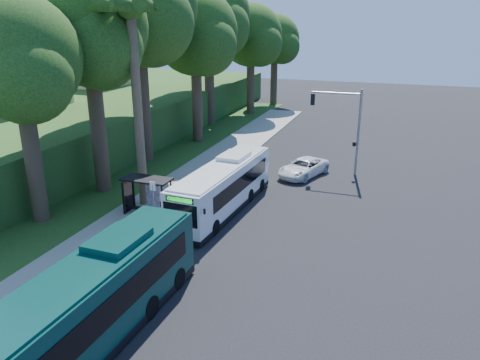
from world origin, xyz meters
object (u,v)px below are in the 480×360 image
at_px(teal_bus, 92,302).
at_px(white_bus, 224,186).
at_px(bus_shelter, 145,188).
at_px(pickup, 303,167).

bearing_deg(teal_bus, white_bus, 92.09).
height_order(bus_shelter, teal_bus, teal_bus).
height_order(teal_bus, pickup, teal_bus).
bearing_deg(pickup, bus_shelter, -105.87).
distance_m(bus_shelter, pickup, 13.85).
bearing_deg(white_bus, teal_bus, -86.23).
height_order(bus_shelter, white_bus, white_bus).
relative_size(white_bus, teal_bus, 0.92).
relative_size(teal_bus, pickup, 2.48).
relative_size(bus_shelter, teal_bus, 0.25).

